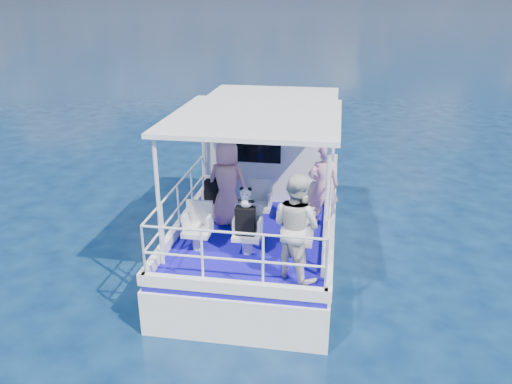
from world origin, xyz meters
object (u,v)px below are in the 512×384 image
passenger_stbd_aft (296,226)px  panda (246,197)px  backpack_center (245,221)px  passenger_port_fwd (227,184)px

passenger_stbd_aft → panda: (-0.91, 0.61, 0.19)m
panda → backpack_center: bearing=-122.9°
passenger_stbd_aft → backpack_center: (-0.92, 0.60, -0.25)m
backpack_center → passenger_port_fwd: bearing=115.9°
backpack_center → panda: panda is taller
passenger_port_fwd → passenger_stbd_aft: size_ratio=0.97×
passenger_stbd_aft → backpack_center: passenger_stbd_aft is taller
passenger_stbd_aft → backpack_center: bearing=3.8°
backpack_center → panda: size_ratio=1.37×
backpack_center → panda: 0.43m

